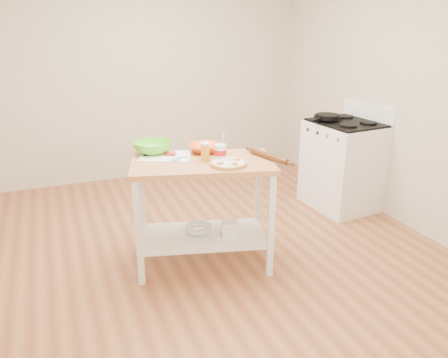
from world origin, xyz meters
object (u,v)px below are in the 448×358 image
skillet (327,117)px  knife (155,154)px  cutting_board (165,156)px  yogurt_tub (220,152)px  green_bowl (153,147)px  rolling_pin (269,156)px  prep_island (203,192)px  shelf_glass_bowl (198,229)px  gas_stove (343,164)px  shelf_bin (230,228)px  pizza (228,163)px  beer_pint (205,152)px  orange_bowl (204,148)px  spatula (179,159)px

skillet → knife: bearing=169.6°
cutting_board → yogurt_tub: 0.45m
green_bowl → rolling_pin: bearing=-32.0°
prep_island → knife: (-0.31, 0.28, 0.27)m
green_bowl → rolling_pin: size_ratio=0.76×
shelf_glass_bowl → gas_stove: bearing=16.6°
skillet → shelf_bin: (-1.45, -0.81, -0.65)m
skillet → yogurt_tub: yogurt_tub is taller
pizza → rolling_pin: rolling_pin is taller
gas_stove → beer_pint: bearing=-166.6°
gas_stove → shelf_bin: 1.74m
green_bowl → rolling_pin: green_bowl is taller
green_bowl → yogurt_tub: size_ratio=1.49×
shelf_bin → shelf_glass_bowl: bearing=150.0°
yogurt_tub → gas_stove: bearing=19.8°
skillet → prep_island: bearing=-179.4°
skillet → green_bowl: 1.98m
prep_island → yogurt_tub: (0.15, -0.01, 0.31)m
beer_pint → shelf_glass_bowl: bearing=146.1°
prep_island → knife: size_ratio=4.52×
prep_island → shelf_bin: 0.39m
gas_stove → orange_bowl: (-1.69, -0.35, 0.46)m
knife → yogurt_tub: yogurt_tub is taller
gas_stove → shelf_glass_bowl: bearing=-168.2°
skillet → cutting_board: bearing=172.0°
gas_stove → knife: bearing=-176.5°
shelf_bin → pizza: bearing=-119.9°
beer_pint → shelf_glass_bowl: beer_pint is taller
orange_bowl → beer_pint: 0.25m
gas_stove → green_bowl: bearing=-178.4°
prep_island → shelf_bin: (0.19, -0.09, -0.32)m
prep_island → spatula: bearing=154.1°
cutting_board → shelf_glass_bowl: cutting_board is taller
prep_island → green_bowl: size_ratio=3.86×
prep_island → gas_stove: size_ratio=1.09×
spatula → knife: size_ratio=0.55×
green_bowl → prep_island: bearing=-49.1°
rolling_pin → shelf_glass_bowl: bearing=160.0°
green_bowl → shelf_glass_bowl: (0.27, -0.31, -0.65)m
gas_stove → beer_pint: (-1.77, -0.58, 0.50)m
cutting_board → skillet: bearing=37.6°
spatula → gas_stove: bearing=3.4°
prep_island → knife: knife is taller
yogurt_tub → green_bowl: bearing=141.4°
gas_stove → spatula: (-1.96, -0.51, 0.44)m
spatula → shelf_glass_bowl: (0.13, -0.04, -0.62)m
pizza → yogurt_tub: 0.17m
gas_stove → shelf_bin: (-1.60, -0.67, -0.15)m
orange_bowl → shelf_bin: orange_bowl is taller
green_bowl → yogurt_tub: yogurt_tub is taller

